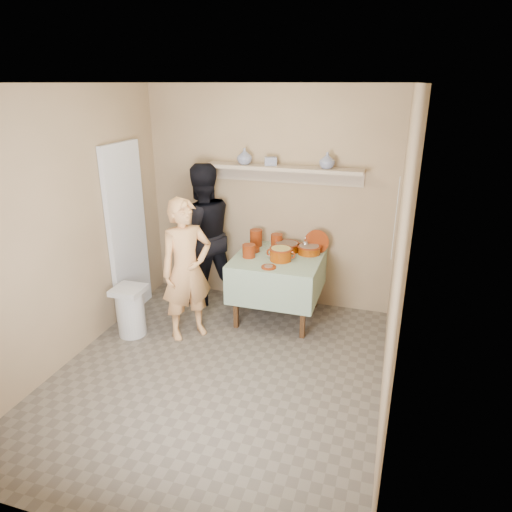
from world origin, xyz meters
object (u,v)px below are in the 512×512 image
(person_helper, at_px, (202,235))
(cazuela_rice, at_px, (281,253))
(person_cook, at_px, (187,270))
(trash_bin, at_px, (131,311))
(serving_table, at_px, (278,266))

(person_helper, height_order, cazuela_rice, person_helper)
(person_cook, xyz_separation_m, person_helper, (-0.18, 0.84, 0.10))
(person_cook, bearing_deg, trash_bin, 149.92)
(cazuela_rice, height_order, trash_bin, cazuela_rice)
(trash_bin, bearing_deg, serving_table, 31.00)
(serving_table, bearing_deg, cazuela_rice, -61.90)
(person_helper, relative_size, cazuela_rice, 5.27)
(person_helper, distance_m, trash_bin, 1.25)
(person_cook, height_order, person_helper, person_helper)
(person_helper, relative_size, serving_table, 1.79)
(person_helper, distance_m, cazuela_rice, 1.09)
(person_helper, height_order, trash_bin, person_helper)
(person_cook, relative_size, cazuela_rice, 4.65)
(serving_table, xyz_separation_m, cazuela_rice, (0.05, -0.10, 0.20))
(person_helper, bearing_deg, serving_table, 128.33)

